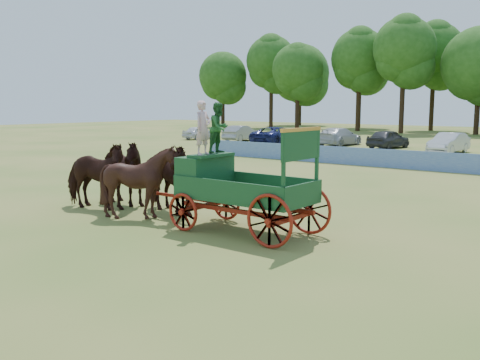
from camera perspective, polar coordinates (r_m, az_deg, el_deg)
name	(u,v)px	position (r m, az deg, el deg)	size (l,w,h in m)	color
ground	(162,223)	(16.46, -8.28, -4.57)	(160.00, 160.00, 0.00)	#9D8747
horse_lead_left	(94,176)	(18.87, -15.29, 0.44)	(1.26, 2.77, 2.34)	#33150E
horse_lead_right	(120,173)	(19.54, -12.69, 0.78)	(1.26, 2.77, 2.34)	#33150E
horse_wheel_left	(141,182)	(17.01, -10.48, -0.21)	(1.89, 2.13, 2.34)	#33150E
horse_wheel_right	(167,178)	(17.75, -7.81, 0.19)	(1.26, 2.77, 2.34)	#33150E
farm_dray	(226,174)	(15.29, -1.54, 0.63)	(6.00, 2.00, 3.68)	maroon
sponsor_banner	(379,158)	(31.81, 14.64, 2.30)	(26.00, 0.08, 1.05)	#1F50A7
parked_cars	(404,141)	(44.12, 17.12, 4.05)	(45.86, 7.79, 1.61)	silver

